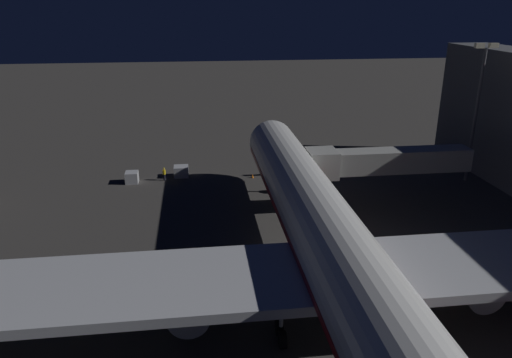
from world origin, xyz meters
name	(u,v)px	position (x,y,z in m)	size (l,w,h in m)	color
ground_plane	(304,257)	(0.00, 0.00, 0.00)	(320.00, 320.00, 0.00)	#383533
airliner_at_gate	(341,264)	(0.00, 10.47, 5.30)	(56.97, 66.50, 19.38)	silver
jet_bridge	(376,162)	(-10.21, -10.49, 5.41)	(18.59, 3.40, 6.95)	#9E9E99
apron_floodlight_mast	(477,104)	(-25.50, -17.30, 10.16)	(2.90, 0.50, 17.46)	#59595E
baggage_container_near_belt	(132,177)	(17.92, -21.95, 0.72)	(1.59, 1.74, 1.44)	#B7BABF
baggage_container_mid_row	(181,171)	(11.62, -23.48, 0.72)	(1.90, 1.80, 1.45)	#B7BABF
ground_crew_marshaller_fwd	(164,173)	(13.80, -22.27, 0.96)	(0.40, 0.40, 1.74)	black
traffic_cone_nose_port	(285,174)	(-2.20, -21.75, 0.28)	(0.36, 0.36, 0.55)	orange
traffic_cone_nose_starboard	(252,176)	(2.20, -21.75, 0.28)	(0.36, 0.36, 0.55)	orange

